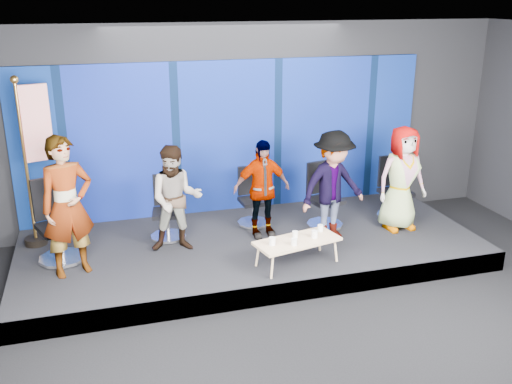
{
  "coord_description": "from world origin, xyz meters",
  "views": [
    {
      "loc": [
        -2.21,
        -5.34,
        3.9
      ],
      "look_at": [
        0.05,
        2.4,
        1.11
      ],
      "focal_mm": 40.0,
      "sensor_mm": 36.0,
      "label": 1
    }
  ],
  "objects_px": {
    "mug_a": "(272,241)",
    "mug_b": "(294,242)",
    "coffee_table": "(297,242)",
    "mug_c": "(295,234)",
    "panelist_c": "(262,189)",
    "chair_a": "(59,234)",
    "chair_e": "(393,198)",
    "panelist_b": "(176,199)",
    "chair_c": "(253,206)",
    "flag_stand": "(34,158)",
    "panelist_e": "(401,178)",
    "mug_e": "(320,228)",
    "panelist_a": "(67,207)",
    "mug_d": "(315,234)",
    "chair_b": "(168,218)",
    "chair_d": "(323,206)",
    "panelist_d": "(333,186)"
  },
  "relations": [
    {
      "from": "panelist_c",
      "to": "mug_d",
      "type": "bearing_deg",
      "value": -70.92
    },
    {
      "from": "chair_e",
      "to": "chair_a",
      "type": "bearing_deg",
      "value": 179.43
    },
    {
      "from": "mug_e",
      "to": "panelist_a",
      "type": "bearing_deg",
      "value": 173.05
    },
    {
      "from": "panelist_c",
      "to": "flag_stand",
      "type": "height_order",
      "value": "flag_stand"
    },
    {
      "from": "chair_c",
      "to": "flag_stand",
      "type": "xyz_separation_m",
      "value": [
        -3.28,
        0.16,
        1.04
      ]
    },
    {
      "from": "panelist_e",
      "to": "chair_a",
      "type": "bearing_deg",
      "value": 174.34
    },
    {
      "from": "coffee_table",
      "to": "mug_b",
      "type": "bearing_deg",
      "value": -123.78
    },
    {
      "from": "mug_c",
      "to": "mug_d",
      "type": "relative_size",
      "value": 0.89
    },
    {
      "from": "flag_stand",
      "to": "mug_d",
      "type": "bearing_deg",
      "value": -42.74
    },
    {
      "from": "mug_a",
      "to": "mug_e",
      "type": "bearing_deg",
      "value": 17.4
    },
    {
      "from": "mug_b",
      "to": "mug_c",
      "type": "height_order",
      "value": "mug_b"
    },
    {
      "from": "panelist_b",
      "to": "chair_c",
      "type": "xyz_separation_m",
      "value": [
        1.35,
        0.67,
        -0.48
      ]
    },
    {
      "from": "panelist_e",
      "to": "mug_e",
      "type": "distance_m",
      "value": 1.78
    },
    {
      "from": "panelist_b",
      "to": "chair_a",
      "type": "bearing_deg",
      "value": -175.21
    },
    {
      "from": "panelist_e",
      "to": "chair_d",
      "type": "bearing_deg",
      "value": 156.94
    },
    {
      "from": "panelist_c",
      "to": "panelist_e",
      "type": "relative_size",
      "value": 0.91
    },
    {
      "from": "mug_e",
      "to": "flag_stand",
      "type": "bearing_deg",
      "value": 157.74
    },
    {
      "from": "mug_b",
      "to": "mug_e",
      "type": "distance_m",
      "value": 0.64
    },
    {
      "from": "chair_d",
      "to": "coffee_table",
      "type": "bearing_deg",
      "value": -139.01
    },
    {
      "from": "panelist_c",
      "to": "mug_d",
      "type": "height_order",
      "value": "panelist_c"
    },
    {
      "from": "chair_a",
      "to": "mug_b",
      "type": "height_order",
      "value": "chair_a"
    },
    {
      "from": "chair_a",
      "to": "mug_b",
      "type": "distance_m",
      "value": 3.35
    },
    {
      "from": "mug_e",
      "to": "flag_stand",
      "type": "height_order",
      "value": "flag_stand"
    },
    {
      "from": "chair_d",
      "to": "chair_e",
      "type": "relative_size",
      "value": 1.01
    },
    {
      "from": "chair_d",
      "to": "mug_a",
      "type": "bearing_deg",
      "value": -147.73
    },
    {
      "from": "panelist_c",
      "to": "mug_c",
      "type": "xyz_separation_m",
      "value": [
        0.18,
        -1.04,
        -0.36
      ]
    },
    {
      "from": "chair_c",
      "to": "mug_e",
      "type": "height_order",
      "value": "chair_c"
    },
    {
      "from": "chair_c",
      "to": "mug_b",
      "type": "distance_m",
      "value": 1.79
    },
    {
      "from": "chair_a",
      "to": "chair_e",
      "type": "distance_m",
      "value": 5.42
    },
    {
      "from": "chair_d",
      "to": "mug_b",
      "type": "height_order",
      "value": "chair_d"
    },
    {
      "from": "mug_b",
      "to": "panelist_b",
      "type": "bearing_deg",
      "value": 141.88
    },
    {
      "from": "panelist_a",
      "to": "chair_e",
      "type": "distance_m",
      "value": 5.31
    },
    {
      "from": "panelist_e",
      "to": "mug_a",
      "type": "bearing_deg",
      "value": -163.06
    },
    {
      "from": "coffee_table",
      "to": "mug_c",
      "type": "bearing_deg",
      "value": 92.05
    },
    {
      "from": "panelist_e",
      "to": "mug_c",
      "type": "xyz_separation_m",
      "value": [
        -2.05,
        -0.71,
        -0.43
      ]
    },
    {
      "from": "chair_a",
      "to": "mug_b",
      "type": "relative_size",
      "value": 12.23
    },
    {
      "from": "mug_c",
      "to": "mug_d",
      "type": "height_order",
      "value": "mug_d"
    },
    {
      "from": "panelist_d",
      "to": "mug_e",
      "type": "distance_m",
      "value": 0.8
    },
    {
      "from": "mug_a",
      "to": "mug_b",
      "type": "relative_size",
      "value": 1.09
    },
    {
      "from": "mug_a",
      "to": "coffee_table",
      "type": "bearing_deg",
      "value": 8.64
    },
    {
      "from": "chair_a",
      "to": "chair_e",
      "type": "relative_size",
      "value": 1.14
    },
    {
      "from": "panelist_a",
      "to": "chair_b",
      "type": "distance_m",
      "value": 1.76
    },
    {
      "from": "mug_d",
      "to": "flag_stand",
      "type": "distance_m",
      "value": 4.23
    },
    {
      "from": "mug_a",
      "to": "mug_c",
      "type": "height_order",
      "value": "mug_a"
    },
    {
      "from": "panelist_a",
      "to": "mug_e",
      "type": "distance_m",
      "value": 3.51
    },
    {
      "from": "chair_b",
      "to": "panelist_c",
      "type": "height_order",
      "value": "panelist_c"
    },
    {
      "from": "panelist_c",
      "to": "mug_c",
      "type": "relative_size",
      "value": 16.33
    },
    {
      "from": "mug_c",
      "to": "panelist_c",
      "type": "bearing_deg",
      "value": 99.76
    },
    {
      "from": "chair_a",
      "to": "chair_c",
      "type": "relative_size",
      "value": 1.24
    },
    {
      "from": "coffee_table",
      "to": "mug_e",
      "type": "bearing_deg",
      "value": 24.73
    }
  ]
}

